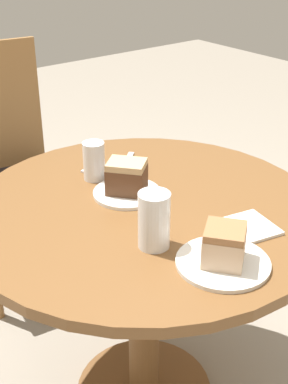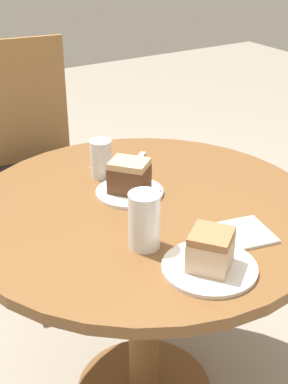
# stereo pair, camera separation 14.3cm
# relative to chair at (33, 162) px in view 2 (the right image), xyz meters

# --- Properties ---
(table) EXTENTS (0.98, 0.98, 0.72)m
(table) POSITION_rel_chair_xyz_m (-0.01, -0.92, 0.07)
(table) COLOR brown
(table) RESTS_ON ground_plane
(chair) EXTENTS (0.48, 0.53, 0.97)m
(chair) POSITION_rel_chair_xyz_m (0.00, 0.00, 0.00)
(chair) COLOR olive
(chair) RESTS_ON ground_plane
(plate_near) EXTENTS (0.19, 0.19, 0.01)m
(plate_near) POSITION_rel_chair_xyz_m (-0.01, -0.84, 0.23)
(plate_near) COLOR silver
(plate_near) RESTS_ON table
(plate_far) EXTENTS (0.22, 0.22, 0.01)m
(plate_far) POSITION_rel_chair_xyz_m (-0.04, -1.25, 0.23)
(plate_far) COLOR silver
(plate_far) RESTS_ON table
(cake_slice_near) EXTENTS (0.13, 0.13, 0.09)m
(cake_slice_near) POSITION_rel_chair_xyz_m (-0.01, -0.84, 0.28)
(cake_slice_near) COLOR brown
(cake_slice_near) RESTS_ON plate_near
(cake_slice_far) EXTENTS (0.13, 0.13, 0.09)m
(cake_slice_far) POSITION_rel_chair_xyz_m (-0.04, -1.25, 0.28)
(cake_slice_far) COLOR beige
(cake_slice_far) RESTS_ON plate_far
(glass_lemonade) EXTENTS (0.06, 0.06, 0.11)m
(glass_lemonade) POSITION_rel_chair_xyz_m (-0.03, -0.70, 0.28)
(glass_lemonade) COLOR beige
(glass_lemonade) RESTS_ON table
(glass_water) EXTENTS (0.08, 0.08, 0.14)m
(glass_water) POSITION_rel_chair_xyz_m (-0.12, -1.09, 0.29)
(glass_water) COLOR silver
(glass_water) RESTS_ON table
(napkin_stack) EXTENTS (0.15, 0.15, 0.01)m
(napkin_stack) POSITION_rel_chair_xyz_m (0.12, -1.18, 0.23)
(napkin_stack) COLOR white
(napkin_stack) RESTS_ON table
(fork) EXTENTS (0.09, 0.18, 0.00)m
(fork) POSITION_rel_chair_xyz_m (0.01, -0.72, 0.23)
(fork) COLOR silver
(fork) RESTS_ON table
(spoon) EXTENTS (0.11, 0.10, 0.00)m
(spoon) POSITION_rel_chair_xyz_m (0.13, -0.66, 0.23)
(spoon) COLOR silver
(spoon) RESTS_ON table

